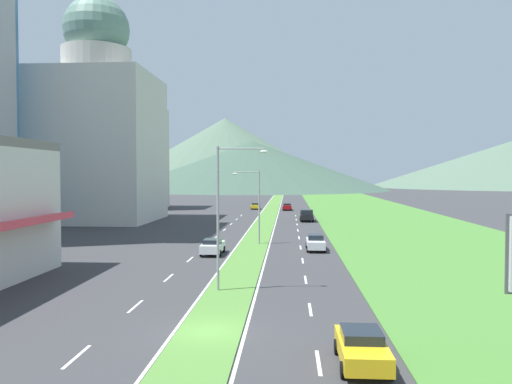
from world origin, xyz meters
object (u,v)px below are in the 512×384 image
street_lamp_near (224,208)px  car_0 (213,246)px  street_lamp_mid (256,201)px  car_2 (316,242)px  car_5 (287,207)px  pickup_truck_0 (307,215)px  car_1 (362,347)px  car_4 (255,206)px

street_lamp_near → car_0: street_lamp_near is taller
street_lamp_mid → car_2: size_ratio=1.81×
car_2 → car_5: size_ratio=1.00×
street_lamp_mid → pickup_truck_0: street_lamp_mid is taller
street_lamp_mid → car_0: 9.16m
car_2 → pickup_truck_0: size_ratio=0.83×
car_0 → street_lamp_near: bearing=-168.6°
street_lamp_mid → car_1: size_ratio=1.93×
car_0 → car_1: size_ratio=1.06×
car_4 → street_lamp_mid: bearing=-176.1°
street_lamp_near → car_1: bearing=-60.0°
street_lamp_near → street_lamp_mid: bearing=88.4°
car_2 → car_4: bearing=-170.4°
street_lamp_near → car_5: 75.73m
pickup_truck_0 → street_lamp_mid: bearing=-13.4°
street_lamp_near → car_2: size_ratio=2.13×
car_4 → car_5: 7.48m
street_lamp_mid → car_4: size_ratio=1.86×
car_4 → car_5: (7.00, -2.61, 0.03)m
pickup_truck_0 → street_lamp_near: bearing=-8.2°
street_lamp_near → car_1: 15.30m
car_4 → car_5: size_ratio=0.97×
car_1 → car_4: car_1 is taller
car_2 → car_0: bearing=-71.9°
car_1 → car_4: 91.28m
street_lamp_mid → car_0: size_ratio=1.82×
car_4 → street_lamp_near: bearing=-177.7°
car_1 → pickup_truck_0: bearing=-179.9°
car_5 → street_lamp_mid: bearing=-3.5°
car_5 → car_0: bearing=-6.5°
car_0 → pickup_truck_0: pickup_truck_0 is taller
street_lamp_mid → car_5: (3.25, 53.04, -3.98)m
car_5 → street_lamp_near: bearing=-3.0°
street_lamp_mid → pickup_truck_0: bearing=76.6°
street_lamp_mid → pickup_truck_0: (6.55, 27.50, -3.77)m
car_4 → pickup_truck_0: size_ratio=0.81×
street_lamp_near → pickup_truck_0: bearing=81.8°
street_lamp_near → car_0: 16.08m
car_1 → car_4: size_ratio=0.96×
car_1 → car_0: bearing=-159.6°
street_lamp_near → car_4: street_lamp_near is taller
car_2 → car_5: (-3.12, 57.14, -0.04)m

